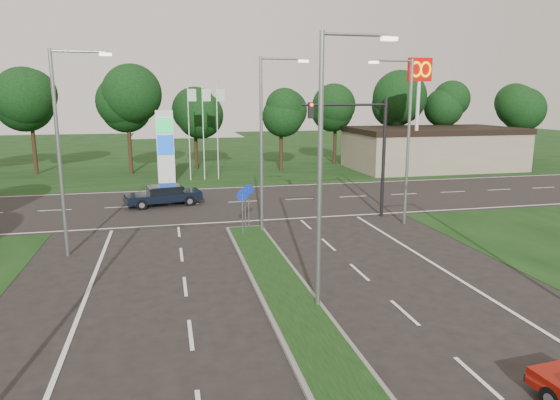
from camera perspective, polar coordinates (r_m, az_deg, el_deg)
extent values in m
cube|color=black|center=(64.62, -9.34, 5.26)|extent=(160.00, 50.00, 0.02)
cube|color=black|center=(34.08, -5.94, -0.29)|extent=(160.00, 12.00, 0.02)
cube|color=slate|center=(15.36, 3.65, -15.25)|extent=(2.00, 26.00, 0.12)
cube|color=gray|center=(52.30, 17.03, 5.64)|extent=(16.00, 9.00, 4.00)
cylinder|color=gray|center=(16.05, 4.56, 2.63)|extent=(0.16, 0.16, 9.00)
cylinder|color=gray|center=(16.33, 8.71, 18.18)|extent=(2.20, 0.10, 0.10)
cube|color=#FFF2CC|center=(16.74, 12.37, 17.54)|extent=(0.50, 0.22, 0.12)
cylinder|color=gray|center=(25.69, -2.15, 6.03)|extent=(0.16, 0.16, 9.00)
cylinder|color=gray|center=(25.86, 0.26, 15.84)|extent=(2.20, 0.10, 0.10)
cube|color=#FFF2CC|center=(26.13, 2.70, 15.57)|extent=(0.50, 0.22, 0.12)
cylinder|color=gray|center=(23.69, -23.92, 4.57)|extent=(0.16, 0.16, 9.00)
cylinder|color=gray|center=(23.45, -22.10, 15.46)|extent=(2.20, 0.10, 0.10)
cube|color=#FFF2CC|center=(23.30, -19.32, 15.43)|extent=(0.50, 0.22, 0.12)
cylinder|color=gray|center=(28.38, 14.44, 6.21)|extent=(0.16, 0.16, 9.00)
cylinder|color=gray|center=(27.85, 12.82, 15.26)|extent=(2.20, 0.10, 0.10)
cube|color=#FFF2CC|center=(27.39, 10.66, 15.20)|extent=(0.50, 0.22, 0.12)
cylinder|color=black|center=(30.05, 11.75, 4.70)|extent=(0.20, 0.20, 7.00)
cylinder|color=black|center=(28.90, 7.42, 10.74)|extent=(5.00, 0.14, 0.14)
cube|color=black|center=(28.27, 3.53, 10.19)|extent=(0.28, 0.28, 0.90)
sphere|color=#FF190C|center=(28.10, 3.65, 10.79)|extent=(0.20, 0.20, 0.20)
cylinder|color=gray|center=(25.58, -4.30, -1.74)|extent=(0.06, 0.06, 2.20)
cylinder|color=#0C26A5|center=(25.37, -4.34, 0.46)|extent=(0.56, 0.04, 0.56)
cylinder|color=gray|center=(26.59, -3.99, -1.22)|extent=(0.06, 0.06, 2.20)
cylinder|color=#0C26A5|center=(26.38, -4.02, 0.90)|extent=(0.56, 0.04, 0.56)
cylinder|color=gray|center=(27.31, -3.60, -0.87)|extent=(0.06, 0.06, 2.20)
cylinder|color=#0C26A5|center=(27.11, -3.62, 1.19)|extent=(0.56, 0.04, 0.56)
cube|color=silver|center=(42.31, -12.95, 5.91)|extent=(1.40, 0.30, 6.00)
cube|color=#0CA53F|center=(41.99, -13.06, 8.33)|extent=(1.30, 0.08, 1.20)
cube|color=#0C3FBF|center=(42.11, -12.96, 6.16)|extent=(1.30, 0.08, 1.60)
cylinder|color=silver|center=(43.27, -10.35, 7.47)|extent=(0.08, 0.08, 8.00)
cube|color=#B2D8B2|center=(43.18, -10.03, 11.72)|extent=(0.70, 0.02, 1.00)
cylinder|color=silver|center=(43.34, -8.75, 7.52)|extent=(0.08, 0.08, 8.00)
cube|color=#B2D8B2|center=(43.26, -8.41, 11.77)|extent=(0.70, 0.02, 1.00)
cylinder|color=silver|center=(43.44, -7.16, 7.58)|extent=(0.08, 0.08, 8.00)
cube|color=#B2D8B2|center=(43.38, -6.80, 11.81)|extent=(0.70, 0.02, 1.00)
cylinder|color=silver|center=(46.66, 15.38, 8.76)|extent=(0.30, 0.30, 10.00)
cube|color=#BF0C07|center=(46.68, 15.68, 14.16)|extent=(2.20, 0.35, 2.00)
torus|color=#FFC600|center=(46.28, 15.31, 14.20)|extent=(1.06, 0.16, 1.06)
torus|color=#FFC600|center=(46.70, 16.31, 14.12)|extent=(1.06, 0.16, 1.06)
cylinder|color=black|center=(49.51, -8.29, 5.94)|extent=(0.36, 0.36, 4.40)
sphere|color=black|center=(49.28, -8.43, 10.92)|extent=(6.00, 6.00, 6.00)
sphere|color=black|center=(49.11, -8.09, 12.10)|extent=(4.80, 4.80, 4.80)
cylinder|color=black|center=(13.66, 28.65, -19.36)|extent=(0.23, 0.58, 0.57)
cube|color=black|center=(33.74, -13.20, 0.38)|extent=(5.08, 2.83, 0.49)
cube|color=black|center=(33.68, -13.08, 1.18)|extent=(2.39, 2.03, 0.46)
cube|color=black|center=(33.64, -13.10, 1.56)|extent=(1.99, 1.87, 0.04)
cylinder|color=black|center=(32.69, -15.53, -0.56)|extent=(0.71, 0.34, 0.68)
cylinder|color=black|center=(34.44, -15.97, 0.02)|extent=(0.71, 0.34, 0.68)
cylinder|color=black|center=(33.24, -10.29, -0.12)|extent=(0.71, 0.34, 0.68)
cylinder|color=black|center=(34.96, -10.99, 0.43)|extent=(0.71, 0.34, 0.68)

